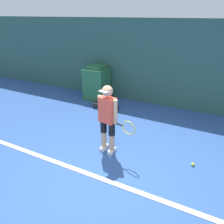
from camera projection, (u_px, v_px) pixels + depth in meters
name	position (u px, v px, depth m)	size (l,w,h in m)	color
ground_plane	(104.00, 179.00, 3.99)	(24.00, 24.00, 0.00)	#2D5193
back_wall	(167.00, 65.00, 6.65)	(24.00, 0.10, 2.65)	#2D564C
court_baseline	(104.00, 180.00, 3.97)	(21.60, 0.10, 0.01)	white
tennis_player	(108.00, 117.00, 4.47)	(0.90, 0.31, 1.50)	tan
tennis_ball	(193.00, 164.00, 4.33)	(0.07, 0.07, 0.07)	#D1E533
covered_chair	(97.00, 83.00, 7.54)	(0.76, 0.71, 1.17)	#28663D
equipment_bag	(106.00, 106.00, 6.88)	(0.80, 0.27, 0.17)	black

